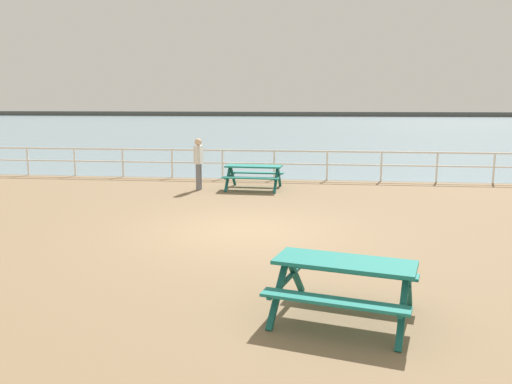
% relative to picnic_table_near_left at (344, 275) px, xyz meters
% --- Properties ---
extents(ground_plane, '(30.00, 24.00, 0.20)m').
position_rel_picnic_table_near_left_xyz_m(ground_plane, '(-1.99, 4.49, -0.68)').
color(ground_plane, '#846B4C').
extents(sea_band, '(142.00, 90.00, 0.01)m').
position_rel_picnic_table_near_left_xyz_m(sea_band, '(-1.99, 57.24, -0.58)').
color(sea_band, gray).
rests_on(sea_band, ground).
extents(distant_shoreline, '(142.00, 6.00, 1.80)m').
position_rel_picnic_table_near_left_xyz_m(distant_shoreline, '(-1.99, 100.24, -0.58)').
color(distant_shoreline, '#4C4C47').
rests_on(distant_shoreline, ground).
extents(seaward_railing, '(23.07, 0.07, 1.08)m').
position_rel_picnic_table_near_left_xyz_m(seaward_railing, '(-1.99, 12.24, 0.17)').
color(seaward_railing, white).
rests_on(seaward_railing, ground).
extents(picnic_table_near_left, '(2.11, 1.89, 0.80)m').
position_rel_picnic_table_near_left_xyz_m(picnic_table_near_left, '(0.00, 0.00, 0.00)').
color(picnic_table_near_left, '#1E7A70').
rests_on(picnic_table_near_left, ground).
extents(picnic_table_far_left, '(1.87, 1.62, 0.80)m').
position_rel_picnic_table_near_left_xyz_m(picnic_table_far_left, '(-2.46, 10.03, 0.00)').
color(picnic_table_far_left, '#1E7A70').
rests_on(picnic_table_far_left, ground).
extents(visitor, '(0.24, 0.53, 1.66)m').
position_rel_picnic_table_near_left_xyz_m(visitor, '(-4.20, 9.67, 0.36)').
color(visitor, slate).
rests_on(visitor, ground).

